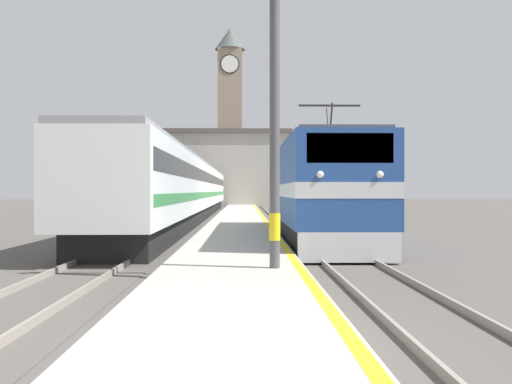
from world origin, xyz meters
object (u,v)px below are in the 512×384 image
Objects in this scene: locomotive_train at (316,191)px; clock_tower at (230,112)px; passenger_train at (190,189)px; catenary_mast at (280,98)px.

clock_tower is (-4.71, 59.17, 10.94)m from locomotive_train.
passenger_train is at bearing 109.41° from locomotive_train.
passenger_train is (-6.63, 18.81, 0.12)m from locomotive_train.
locomotive_train is at bearing 78.86° from catenary_mast.
catenary_mast is 0.30× the size of clock_tower.
catenary_mast reaches higher than passenger_train.
locomotive_train is 60.36m from clock_tower.
catenary_mast is (4.59, -29.19, 1.95)m from passenger_train.
catenary_mast is at bearing -81.06° from passenger_train.
locomotive_train reaches higher than passenger_train.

